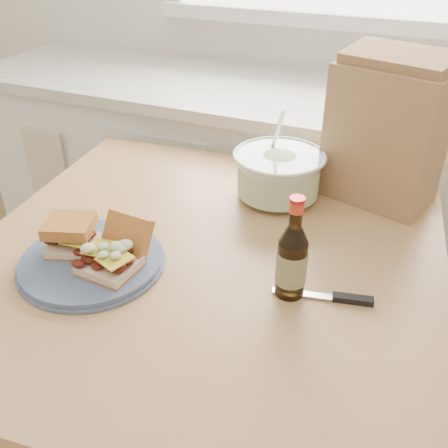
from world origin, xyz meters
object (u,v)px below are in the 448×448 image
at_px(coleslaw_bowl, 278,176).
at_px(beer_bottle, 292,259).
at_px(paper_bag, 385,135).
at_px(plate, 92,261).
at_px(dining_table, 204,296).

distance_m(coleslaw_bowl, beer_bottle, 0.38).
height_order(coleslaw_bowl, beer_bottle, coleslaw_bowl).
bearing_deg(paper_bag, plate, -116.46).
distance_m(beer_bottle, paper_bag, 0.47).
distance_m(plate, paper_bag, 0.74).
xyz_separation_m(beer_bottle, paper_bag, (0.09, 0.45, 0.09)).
relative_size(dining_table, beer_bottle, 5.24).
height_order(plate, coleslaw_bowl, coleslaw_bowl).
relative_size(beer_bottle, paper_bag, 0.63).
distance_m(dining_table, beer_bottle, 0.30).
bearing_deg(beer_bottle, dining_table, -179.50).
xyz_separation_m(dining_table, coleslaw_bowl, (0.07, 0.30, 0.18)).
height_order(coleslaw_bowl, paper_bag, paper_bag).
bearing_deg(coleslaw_bowl, dining_table, -103.54).
relative_size(dining_table, coleslaw_bowl, 4.79).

